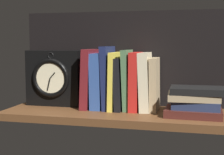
% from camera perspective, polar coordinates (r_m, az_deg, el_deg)
% --- Properties ---
extents(ground_plane, '(0.78, 0.27, 0.03)m').
position_cam_1_polar(ground_plane, '(1.14, 0.98, -6.49)').
color(ground_plane, brown).
extents(back_panel, '(0.78, 0.01, 0.35)m').
position_cam_1_polar(back_panel, '(1.24, 2.31, 3.34)').
color(back_panel, black).
rests_on(back_panel, ground_plane).
extents(book_maroon_dawkins, '(0.04, 0.15, 0.21)m').
position_cam_1_polar(book_maroon_dawkins, '(1.19, -3.87, -0.16)').
color(book_maroon_dawkins, maroon).
rests_on(book_maroon_dawkins, ground_plane).
extents(book_blue_modern, '(0.04, 0.14, 0.20)m').
position_cam_1_polar(book_blue_modern, '(1.18, -2.21, -0.55)').
color(book_blue_modern, '#2D4C8E').
rests_on(book_blue_modern, ground_plane).
extents(book_navy_bierce, '(0.03, 0.14, 0.22)m').
position_cam_1_polar(book_navy_bierce, '(1.17, -0.60, 0.01)').
color(book_navy_bierce, '#192147').
rests_on(book_navy_bierce, ground_plane).
extents(book_yellow_seinlanguage, '(0.02, 0.16, 0.20)m').
position_cam_1_polar(book_yellow_seinlanguage, '(1.16, 0.52, -0.53)').
color(book_yellow_seinlanguage, gold).
rests_on(book_yellow_seinlanguage, ground_plane).
extents(book_black_skeptic, '(0.03, 0.15, 0.18)m').
position_cam_1_polar(book_black_skeptic, '(1.16, 1.59, -1.04)').
color(book_black_skeptic, black).
rests_on(book_black_skeptic, ground_plane).
extents(book_green_romantic, '(0.03, 0.13, 0.21)m').
position_cam_1_polar(book_green_romantic, '(1.15, 2.78, -0.38)').
color(book_green_romantic, '#476B44').
rests_on(book_green_romantic, ground_plane).
extents(book_red_requiem, '(0.03, 0.14, 0.20)m').
position_cam_1_polar(book_red_requiem, '(1.15, 4.19, -0.62)').
color(book_red_requiem, red).
rests_on(book_red_requiem, ground_plane).
extents(book_cream_twain, '(0.04, 0.14, 0.20)m').
position_cam_1_polar(book_cream_twain, '(1.14, 5.90, -0.68)').
color(book_cream_twain, beige).
rests_on(book_cream_twain, ground_plane).
extents(book_tan_shortstories, '(0.03, 0.13, 0.18)m').
position_cam_1_polar(book_tan_shortstories, '(1.14, 7.46, -1.17)').
color(book_tan_shortstories, tan).
rests_on(book_tan_shortstories, ground_plane).
extents(framed_clock, '(0.21, 0.07, 0.21)m').
position_cam_1_polar(framed_clock, '(1.24, -10.15, -0.08)').
color(framed_clock, black).
rests_on(framed_clock, ground_plane).
extents(book_stack_side, '(0.19, 0.15, 0.09)m').
position_cam_1_polar(book_stack_side, '(1.08, 14.29, -4.13)').
color(book_stack_side, '#471E19').
rests_on(book_stack_side, ground_plane).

